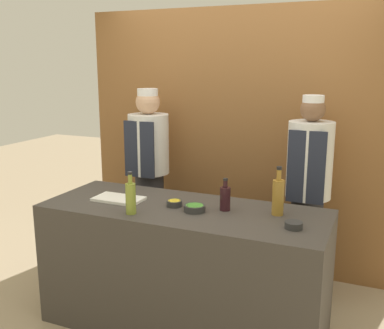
% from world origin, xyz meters
% --- Properties ---
extents(ground_plane, '(14.00, 14.00, 0.00)m').
position_xyz_m(ground_plane, '(0.00, 0.00, 0.00)').
color(ground_plane, tan).
extents(cabinet_wall, '(2.96, 0.18, 2.40)m').
position_xyz_m(cabinet_wall, '(0.00, 1.25, 1.20)').
color(cabinet_wall, brown).
rests_on(cabinet_wall, ground_plane).
extents(counter, '(2.02, 0.77, 0.91)m').
position_xyz_m(counter, '(0.00, 0.00, 0.46)').
color(counter, '#3D3833').
rests_on(counter, ground_plane).
extents(sauce_bowl_green, '(0.15, 0.15, 0.04)m').
position_xyz_m(sauce_bowl_green, '(0.10, -0.04, 0.94)').
color(sauce_bowl_green, '#2D2D2D').
rests_on(sauce_bowl_green, counter).
extents(sauce_bowl_orange, '(0.11, 0.11, 0.04)m').
position_xyz_m(sauce_bowl_orange, '(0.79, -0.10, 0.94)').
color(sauce_bowl_orange, '#2D2D2D').
rests_on(sauce_bowl_orange, counter).
extents(sauce_bowl_yellow, '(0.11, 0.11, 0.04)m').
position_xyz_m(sauce_bowl_yellow, '(-0.07, 0.01, 0.94)').
color(sauce_bowl_yellow, '#2D2D2D').
rests_on(sauce_bowl_yellow, counter).
extents(cutting_board, '(0.36, 0.21, 0.02)m').
position_xyz_m(cutting_board, '(-0.52, -0.03, 0.92)').
color(cutting_board, white).
rests_on(cutting_board, counter).
extents(bottle_oil, '(0.07, 0.07, 0.29)m').
position_xyz_m(bottle_oil, '(-0.27, -0.26, 1.03)').
color(bottle_oil, olive).
rests_on(bottle_oil, counter).
extents(bottle_vinegar, '(0.08, 0.08, 0.33)m').
position_xyz_m(bottle_vinegar, '(0.64, 0.12, 1.04)').
color(bottle_vinegar, olive).
rests_on(bottle_vinegar, counter).
extents(bottle_wine, '(0.07, 0.07, 0.23)m').
position_xyz_m(bottle_wine, '(0.29, 0.07, 1.00)').
color(bottle_wine, black).
rests_on(bottle_wine, counter).
extents(chef_left, '(0.37, 0.37, 1.69)m').
position_xyz_m(chef_left, '(-0.73, 0.83, 0.91)').
color(chef_left, '#28282D').
rests_on(chef_left, ground_plane).
extents(chef_right, '(0.36, 0.36, 1.67)m').
position_xyz_m(chef_right, '(0.73, 0.83, 0.90)').
color(chef_right, '#28282D').
rests_on(chef_right, ground_plane).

